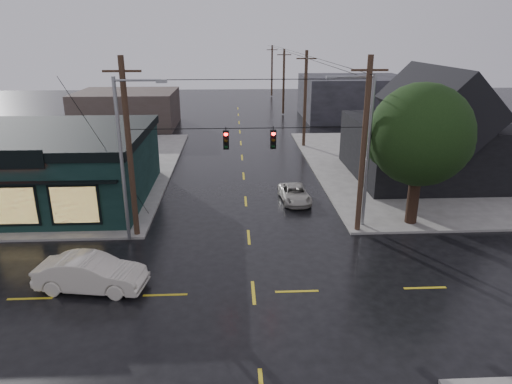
{
  "coord_description": "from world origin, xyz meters",
  "views": [
    {
      "loc": [
        -0.8,
        -18.12,
        11.21
      ],
      "look_at": [
        0.42,
        5.92,
        2.8
      ],
      "focal_mm": 32.0,
      "sensor_mm": 36.0,
      "label": 1
    }
  ],
  "objects_px": {
    "corner_tree": "(421,135)",
    "utility_pole_nw": "(137,236)",
    "utility_pole_ne": "(357,231)",
    "suv_silver": "(295,194)",
    "sedan_cream": "(91,273)"
  },
  "relations": [
    {
      "from": "corner_tree",
      "to": "utility_pole_ne",
      "type": "bearing_deg",
      "value": -165.89
    },
    {
      "from": "utility_pole_ne",
      "to": "suv_silver",
      "type": "bearing_deg",
      "value": 120.1
    },
    {
      "from": "corner_tree",
      "to": "utility_pole_nw",
      "type": "relative_size",
      "value": 0.84
    },
    {
      "from": "utility_pole_nw",
      "to": "utility_pole_ne",
      "type": "bearing_deg",
      "value": 0.0
    },
    {
      "from": "suv_silver",
      "to": "utility_pole_ne",
      "type": "bearing_deg",
      "value": -63.75
    },
    {
      "from": "utility_pole_ne",
      "to": "sedan_cream",
      "type": "distance_m",
      "value": 15.1
    },
    {
      "from": "corner_tree",
      "to": "sedan_cream",
      "type": "xyz_separation_m",
      "value": [
        -17.48,
        -6.71,
        -4.79
      ]
    },
    {
      "from": "utility_pole_nw",
      "to": "sedan_cream",
      "type": "relative_size",
      "value": 2.04
    },
    {
      "from": "utility_pole_ne",
      "to": "sedan_cream",
      "type": "xyz_separation_m",
      "value": [
        -13.91,
        -5.82,
        0.82
      ]
    },
    {
      "from": "corner_tree",
      "to": "utility_pole_ne",
      "type": "relative_size",
      "value": 0.84
    },
    {
      "from": "corner_tree",
      "to": "utility_pole_ne",
      "type": "xyz_separation_m",
      "value": [
        -3.57,
        -0.9,
        -5.61
      ]
    },
    {
      "from": "suv_silver",
      "to": "sedan_cream",
      "type": "bearing_deg",
      "value": -138.13
    },
    {
      "from": "corner_tree",
      "to": "suv_silver",
      "type": "xyz_separation_m",
      "value": [
        -6.64,
        4.4,
        -5.05
      ]
    },
    {
      "from": "sedan_cream",
      "to": "corner_tree",
      "type": "bearing_deg",
      "value": -60.3
    },
    {
      "from": "utility_pole_nw",
      "to": "corner_tree",
      "type": "bearing_deg",
      "value": 3.1
    }
  ]
}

